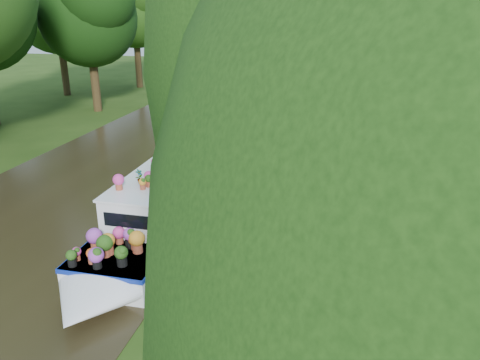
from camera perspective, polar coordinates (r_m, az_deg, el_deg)
name	(u,v)px	position (r m, az deg, el deg)	size (l,w,h in m)	color
ground	(247,211)	(16.19, 0.90, -3.86)	(100.00, 100.00, 0.00)	#233F0F
canal_water	(91,196)	(18.32, -17.76, -1.88)	(10.00, 100.00, 0.02)	black
towpath	(282,214)	(16.00, 5.11, -4.20)	(2.20, 100.00, 0.03)	#44301F
plant_boat	(176,192)	(15.72, -7.79, -1.44)	(2.29, 13.52, 2.29)	white
tree_near_overhang	(377,8)	(17.51, 16.33, 19.46)	(5.52, 5.28, 8.99)	#332411
tree_near_mid	(381,11)	(29.55, 16.81, 19.14)	(6.90, 6.60, 9.40)	#332411
tree_near_far	(369,2)	(40.54, 15.42, 20.23)	(7.59, 7.26, 10.30)	#332411
tree_far_c	(88,9)	(33.03, -18.07, 19.20)	(7.13, 6.82, 9.59)	#332411
tree_far_h	(56,0)	(40.19, -21.52, 19.73)	(7.82, 7.48, 10.49)	#332411
second_boat	(278,101)	(33.30, 4.64, 9.59)	(2.97, 6.24, 1.15)	black
pedestrian_pink	(312,94)	(34.20, 8.78, 10.32)	(0.59, 0.39, 1.61)	#F1637E
pedestrian_dark	(332,94)	(33.75, 11.14, 10.22)	(0.88, 0.68, 1.81)	black
verge_plant	(226,211)	(15.70, -1.72, -3.80)	(0.39, 0.34, 0.44)	#2A7121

